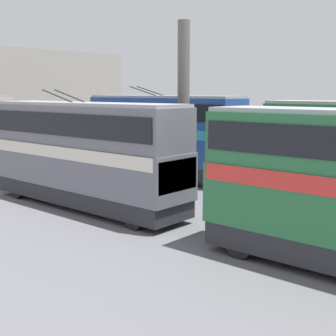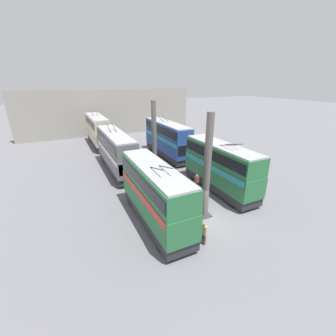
% 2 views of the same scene
% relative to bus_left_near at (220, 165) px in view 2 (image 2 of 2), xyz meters
% --- Properties ---
extents(ground_plane, '(240.00, 240.00, 0.00)m').
position_rel_bus_left_near_xyz_m(ground_plane, '(-4.48, 4.16, -2.84)').
color(ground_plane, slate).
extents(depot_back_wall, '(0.50, 36.00, 9.32)m').
position_rel_bus_left_near_xyz_m(depot_back_wall, '(31.20, 4.16, 1.82)').
color(depot_back_wall, gray).
rests_on(depot_back_wall, ground_plane).
extents(support_column_near, '(1.06, 1.06, 8.81)m').
position_rel_bus_left_near_xyz_m(support_column_near, '(-3.44, 4.16, 1.44)').
color(support_column_near, '#605B56').
rests_on(support_column_near, ground_plane).
extents(support_column_far, '(1.06, 1.06, 8.81)m').
position_rel_bus_left_near_xyz_m(support_column_far, '(7.57, 4.16, 1.44)').
color(support_column_far, '#605B56').
rests_on(support_column_far, ground_plane).
extents(bus_left_near, '(9.81, 2.54, 5.61)m').
position_rel_bus_left_near_xyz_m(bus_left_near, '(0.00, 0.00, 0.00)').
color(bus_left_near, black).
rests_on(bus_left_near, ground_plane).
extents(bus_left_far, '(11.21, 2.54, 5.80)m').
position_rel_bus_left_near_xyz_m(bus_left_far, '(12.64, 0.00, 0.12)').
color(bus_left_far, black).
rests_on(bus_left_far, ground_plane).
extents(bus_right_near, '(9.58, 2.54, 5.55)m').
position_rel_bus_left_near_xyz_m(bus_right_near, '(-2.48, 8.31, -0.03)').
color(bus_right_near, black).
rests_on(bus_right_near, ground_plane).
extents(bus_right_mid, '(11.49, 2.54, 5.57)m').
position_rel_bus_left_near_xyz_m(bus_right_mid, '(10.17, 8.31, -0.03)').
color(bus_right_mid, black).
rests_on(bus_right_mid, ground_plane).
extents(bus_right_far, '(10.73, 2.54, 5.82)m').
position_rel_bus_left_near_xyz_m(bus_right_far, '(23.40, 8.31, 0.12)').
color(bus_right_far, black).
rests_on(bus_right_far, ground_plane).
extents(person_by_right_row, '(0.48, 0.39, 1.79)m').
position_rel_bus_left_near_xyz_m(person_by_right_row, '(-6.46, 6.30, -1.89)').
color(person_by_right_row, '#473D33').
rests_on(person_by_right_row, ground_plane).
extents(person_aisle_midway, '(0.47, 0.46, 1.75)m').
position_rel_bus_left_near_xyz_m(person_aisle_midway, '(-0.80, 4.33, -1.91)').
color(person_aisle_midway, '#473D33').
rests_on(person_aisle_midway, ground_plane).
extents(person_by_left_row, '(0.47, 0.35, 1.71)m').
position_rel_bus_left_near_xyz_m(person_by_left_row, '(1.12, 2.04, -1.94)').
color(person_by_left_row, '#473D33').
rests_on(person_by_left_row, ground_plane).
extents(oil_drum, '(0.66, 0.66, 0.85)m').
position_rel_bus_left_near_xyz_m(oil_drum, '(-3.87, 5.45, -2.42)').
color(oil_drum, '#235638').
rests_on(oil_drum, ground_plane).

